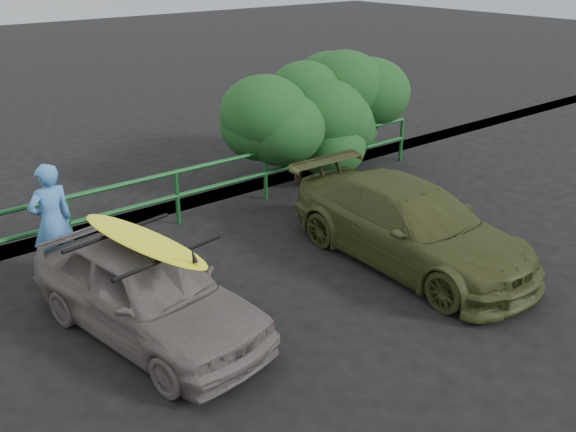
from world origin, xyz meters
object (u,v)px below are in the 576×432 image
object	(u,v)px
olive_vehicle	(410,225)
surfboard	(142,240)
sedan	(147,291)
man	(52,222)
guardrail	(126,211)

from	to	relation	value
olive_vehicle	surfboard	world-z (taller)	surfboard
sedan	surfboard	bearing A→B (deg)	0.00
man	guardrail	bearing A→B (deg)	-162.88
guardrail	surfboard	world-z (taller)	surfboard
olive_vehicle	man	xyz separation A→B (m)	(-4.56, 3.06, 0.27)
sedan	surfboard	xyz separation A→B (m)	(0.00, 0.00, 0.72)
surfboard	man	bearing A→B (deg)	89.06
olive_vehicle	man	distance (m)	5.50
olive_vehicle	man	world-z (taller)	man
man	sedan	bearing A→B (deg)	93.44
sedan	olive_vehicle	distance (m)	4.29
guardrail	man	world-z (taller)	man
guardrail	surfboard	size ratio (longest dim) A/B	5.82
sedan	surfboard	distance (m)	0.72
guardrail	man	distance (m)	1.61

